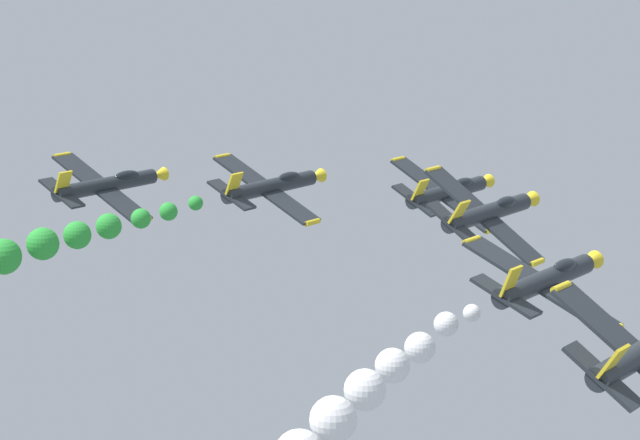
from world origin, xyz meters
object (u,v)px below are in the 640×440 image
object	(u,v)px
airplane_lead	(449,191)
airplane_left_outer	(108,184)
airplane_right_inner	(489,212)
airplane_right_outer	(547,279)
airplane_left_inner	(272,186)

from	to	relation	value
airplane_lead	airplane_left_outer	distance (m)	24.56
airplane_lead	airplane_right_inner	size ratio (longest dim) A/B	1.00
airplane_right_inner	airplane_left_outer	distance (m)	27.86
airplane_left_outer	airplane_right_outer	world-z (taller)	airplane_left_outer
airplane_left_inner	airplane_right_inner	distance (m)	16.95
airplane_right_inner	airplane_left_outer	xyz separation A→B (m)	(-26.58, -8.34, -0.22)
airplane_left_inner	airplane_left_outer	distance (m)	11.80
airplane_right_inner	airplane_left_inner	bearing A→B (deg)	-174.50
airplane_right_outer	airplane_right_inner	bearing A→B (deg)	134.52
airplane_right_inner	airplane_left_outer	world-z (taller)	airplane_right_inner
airplane_right_outer	airplane_lead	bearing A→B (deg)	135.12
airplane_left_outer	airplane_right_outer	xyz separation A→B (m)	(36.03, -1.27, -0.50)
airplane_lead	airplane_left_inner	distance (m)	12.97
airplane_lead	airplane_right_inner	world-z (taller)	airplane_right_inner
airplane_lead	airplane_left_inner	size ratio (longest dim) A/B	1.00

